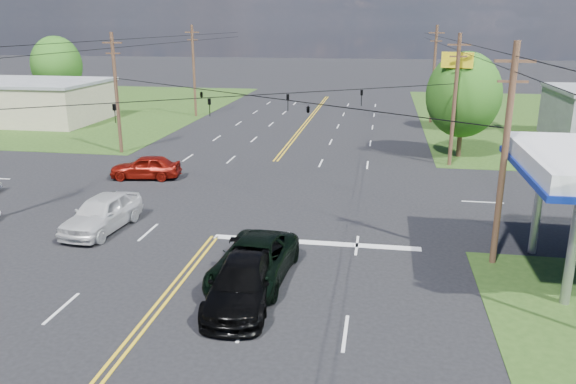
% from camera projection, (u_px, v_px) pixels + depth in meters
% --- Properties ---
extents(ground, '(280.00, 280.00, 0.00)m').
position_uv_depth(ground, '(252.00, 191.00, 35.34)').
color(ground, black).
rests_on(ground, ground).
extents(grass_nw, '(46.00, 48.00, 0.03)m').
position_uv_depth(grass_nw, '(40.00, 107.00, 71.10)').
color(grass_nw, '#234115').
rests_on(grass_nw, ground).
extents(stop_bar, '(10.00, 0.50, 0.02)m').
position_uv_depth(stop_bar, '(315.00, 243.00, 26.99)').
color(stop_bar, silver).
rests_on(stop_bar, ground).
extents(retail_nw, '(16.00, 11.00, 4.00)m').
position_uv_depth(retail_nw, '(26.00, 102.00, 60.29)').
color(retail_nw, tan).
rests_on(retail_nw, ground).
extents(pole_se, '(1.60, 0.28, 9.50)m').
position_uv_depth(pole_se, '(505.00, 154.00, 23.36)').
color(pole_se, '#422E1C').
rests_on(pole_se, ground).
extents(pole_nw, '(1.60, 0.28, 9.50)m').
position_uv_depth(pole_nw, '(116.00, 92.00, 44.48)').
color(pole_nw, '#422E1C').
rests_on(pole_nw, ground).
extents(pole_ne, '(1.60, 0.28, 9.50)m').
position_uv_depth(pole_ne, '(455.00, 99.00, 40.35)').
color(pole_ne, '#422E1C').
rests_on(pole_ne, ground).
extents(pole_left_far, '(1.60, 0.28, 10.00)m').
position_uv_depth(pole_left_far, '(194.00, 70.00, 62.34)').
color(pole_left_far, '#422E1C').
rests_on(pole_left_far, ground).
extents(pole_right_far, '(1.60, 0.28, 10.00)m').
position_uv_depth(pole_right_far, '(434.00, 73.00, 58.22)').
color(pole_right_far, '#422E1C').
rests_on(pole_right_far, ground).
extents(span_wire_signals, '(26.00, 18.00, 1.13)m').
position_uv_depth(span_wire_signals, '(250.00, 95.00, 33.60)').
color(span_wire_signals, black).
rests_on(span_wire_signals, ground).
extents(power_lines, '(26.04, 100.00, 0.64)m').
position_uv_depth(power_lines, '(240.00, 52.00, 30.96)').
color(power_lines, black).
rests_on(power_lines, ground).
extents(tree_right_a, '(5.70, 5.70, 8.18)m').
position_uv_depth(tree_right_a, '(464.00, 95.00, 43.04)').
color(tree_right_a, '#422E1C').
rests_on(tree_right_a, ground).
extents(tree_right_b, '(4.94, 4.94, 7.09)m').
position_uv_depth(tree_right_b, '(474.00, 87.00, 54.16)').
color(tree_right_b, '#422E1C').
rests_on(tree_right_b, ground).
extents(tree_far_l, '(6.08, 6.08, 8.72)m').
position_uv_depth(tree_far_l, '(57.00, 65.00, 69.12)').
color(tree_far_l, '#422E1C').
rests_on(tree_far_l, ground).
extents(pickup_dkgreen, '(3.10, 6.16, 1.67)m').
position_uv_depth(pickup_dkgreen, '(253.00, 262.00, 22.83)').
color(pickup_dkgreen, black).
rests_on(pickup_dkgreen, ground).
extents(suv_black, '(2.63, 5.74, 1.63)m').
position_uv_depth(suv_black, '(242.00, 283.00, 20.97)').
color(suv_black, black).
rests_on(suv_black, ground).
extents(pickup_white, '(2.60, 5.51, 1.82)m').
position_uv_depth(pickup_white, '(102.00, 213.00, 28.46)').
color(pickup_white, silver).
rests_on(pickup_white, ground).
extents(sedan_red, '(4.90, 2.51, 1.60)m').
position_uv_depth(sedan_red, '(146.00, 167.00, 38.01)').
color(sedan_red, maroon).
rests_on(sedan_red, ground).
extents(polesign_ne, '(2.23, 0.85, 8.18)m').
position_uv_depth(polesign_ne, '(456.00, 77.00, 40.92)').
color(polesign_ne, '#A5A5AA').
rests_on(polesign_ne, ground).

